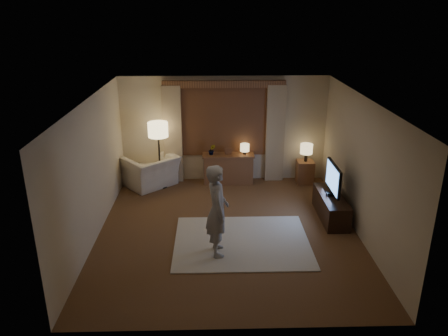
{
  "coord_description": "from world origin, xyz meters",
  "views": [
    {
      "loc": [
        -0.29,
        -7.56,
        4.17
      ],
      "look_at": [
        -0.06,
        0.6,
        1.1
      ],
      "focal_mm": 35.0,
      "sensor_mm": 36.0,
      "label": 1
    }
  ],
  "objects_px": {
    "armchair": "(151,171)",
    "side_table": "(305,172)",
    "person": "(217,210)",
    "tv_stand": "(331,207)",
    "sideboard": "(228,169)"
  },
  "relations": [
    {
      "from": "side_table",
      "to": "tv_stand",
      "type": "height_order",
      "value": "side_table"
    },
    {
      "from": "person",
      "to": "side_table",
      "type": "bearing_deg",
      "value": -40.04
    },
    {
      "from": "armchair",
      "to": "person",
      "type": "height_order",
      "value": "person"
    },
    {
      "from": "armchair",
      "to": "side_table",
      "type": "relative_size",
      "value": 2.06
    },
    {
      "from": "sideboard",
      "to": "tv_stand",
      "type": "height_order",
      "value": "sideboard"
    },
    {
      "from": "sideboard",
      "to": "person",
      "type": "bearing_deg",
      "value": -95.4
    },
    {
      "from": "tv_stand",
      "to": "person",
      "type": "bearing_deg",
      "value": -150.67
    },
    {
      "from": "sideboard",
      "to": "side_table",
      "type": "relative_size",
      "value": 2.14
    },
    {
      "from": "side_table",
      "to": "person",
      "type": "xyz_separation_m",
      "value": [
        -2.21,
        -3.25,
        0.57
      ]
    },
    {
      "from": "side_table",
      "to": "sideboard",
      "type": "bearing_deg",
      "value": 178.49
    },
    {
      "from": "person",
      "to": "sideboard",
      "type": "bearing_deg",
      "value": -11.22
    },
    {
      "from": "side_table",
      "to": "person",
      "type": "bearing_deg",
      "value": -124.23
    },
    {
      "from": "tv_stand",
      "to": "person",
      "type": "xyz_separation_m",
      "value": [
        -2.36,
        -1.33,
        0.6
      ]
    },
    {
      "from": "sideboard",
      "to": "person",
      "type": "height_order",
      "value": "person"
    },
    {
      "from": "armchair",
      "to": "person",
      "type": "bearing_deg",
      "value": 74.68
    }
  ]
}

